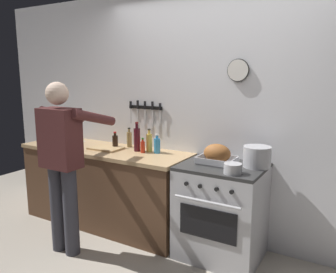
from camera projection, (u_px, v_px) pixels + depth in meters
wall_back at (216, 116)px, 3.47m from camera, size 6.00×0.13×2.60m
counter_block at (105, 185)px, 3.92m from camera, size 2.03×0.65×0.90m
stove at (221, 211)px, 3.21m from camera, size 0.76×0.67×0.90m
person_cook at (63, 157)px, 3.21m from camera, size 0.51×0.63×1.66m
roasting_pan at (217, 155)px, 3.17m from camera, size 0.35×0.26×0.19m
stock_pot at (257, 157)px, 3.06m from camera, size 0.25×0.25×0.19m
saucepan at (233, 169)px, 2.86m from camera, size 0.15×0.15×0.09m
cutting_board at (106, 148)px, 3.79m from camera, size 0.36×0.24×0.02m
bottle_vinegar at (129, 139)px, 3.89m from camera, size 0.06×0.06×0.22m
bottle_wine_red at (137, 139)px, 3.67m from camera, size 0.07×0.07×0.32m
bottle_hot_sauce at (143, 147)px, 3.61m from camera, size 0.05×0.05×0.16m
bottle_dish_soap at (157, 145)px, 3.59m from camera, size 0.07×0.07×0.21m
bottle_cooking_oil at (149, 142)px, 3.65m from camera, size 0.06×0.06×0.25m
bottle_soy_sauce at (115, 141)px, 3.84m from camera, size 0.06×0.06×0.19m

